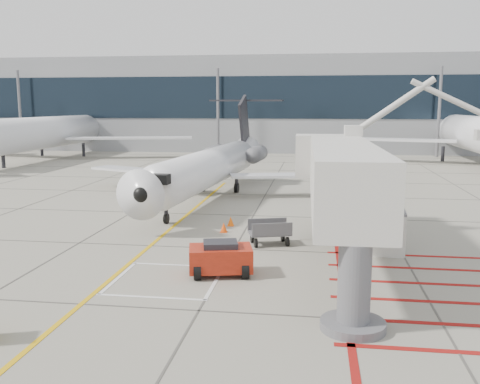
# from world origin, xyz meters

# --- Properties ---
(ground_plane) EXTENTS (260.00, 260.00, 0.00)m
(ground_plane) POSITION_xyz_m (0.00, 0.00, 0.00)
(ground_plane) COLOR gray
(ground_plane) RESTS_ON ground
(regional_jet) EXTENTS (25.74, 31.24, 7.68)m
(regional_jet) POSITION_xyz_m (-4.24, 15.88, 3.84)
(regional_jet) COLOR white
(regional_jet) RESTS_ON ground_plane
(jet_bridge) EXTENTS (8.73, 17.87, 7.09)m
(jet_bridge) POSITION_xyz_m (5.00, 1.24, 3.54)
(jet_bridge) COLOR silver
(jet_bridge) RESTS_ON ground_plane
(pushback_tug) EXTENTS (2.86, 2.13, 1.50)m
(pushback_tug) POSITION_xyz_m (0.04, -0.01, 0.75)
(pushback_tug) COLOR #AB2310
(pushback_tug) RESTS_ON ground_plane
(baggage_cart) EXTENTS (2.32, 1.84, 1.28)m
(baggage_cart) POSITION_xyz_m (1.63, 5.11, 0.64)
(baggage_cart) COLOR #4F4F53
(baggage_cart) RESTS_ON ground_plane
(ground_power_unit) EXTENTS (2.69, 1.70, 2.05)m
(ground_power_unit) POSITION_xyz_m (6.76, 4.30, 1.03)
(ground_power_unit) COLOR beige
(ground_power_unit) RESTS_ON ground_plane
(cone_nose) EXTENTS (0.40, 0.40, 0.56)m
(cone_nose) POSITION_xyz_m (-1.10, 7.35, 0.28)
(cone_nose) COLOR #FF4E0D
(cone_nose) RESTS_ON ground_plane
(cone_side) EXTENTS (0.39, 0.39, 0.54)m
(cone_side) POSITION_xyz_m (-0.97, 8.98, 0.27)
(cone_side) COLOR #FF610D
(cone_side) RESTS_ON ground_plane
(terminal_building) EXTENTS (180.00, 28.00, 14.00)m
(terminal_building) POSITION_xyz_m (10.00, 70.00, 7.00)
(terminal_building) COLOR gray
(terminal_building) RESTS_ON ground_plane
(terminal_glass_band) EXTENTS (180.00, 0.10, 6.00)m
(terminal_glass_band) POSITION_xyz_m (10.00, 55.95, 8.00)
(terminal_glass_band) COLOR black
(terminal_glass_band) RESTS_ON ground_plane
(bg_aircraft_b) EXTENTS (36.40, 40.44, 12.13)m
(bg_aircraft_b) POSITION_xyz_m (-30.60, 46.00, 6.07)
(bg_aircraft_b) COLOR silver
(bg_aircraft_b) RESTS_ON ground_plane
(bg_aircraft_c) EXTENTS (37.68, 41.86, 12.56)m
(bg_aircraft_c) POSITION_xyz_m (22.59, 46.00, 6.28)
(bg_aircraft_c) COLOR silver
(bg_aircraft_c) RESTS_ON ground_plane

